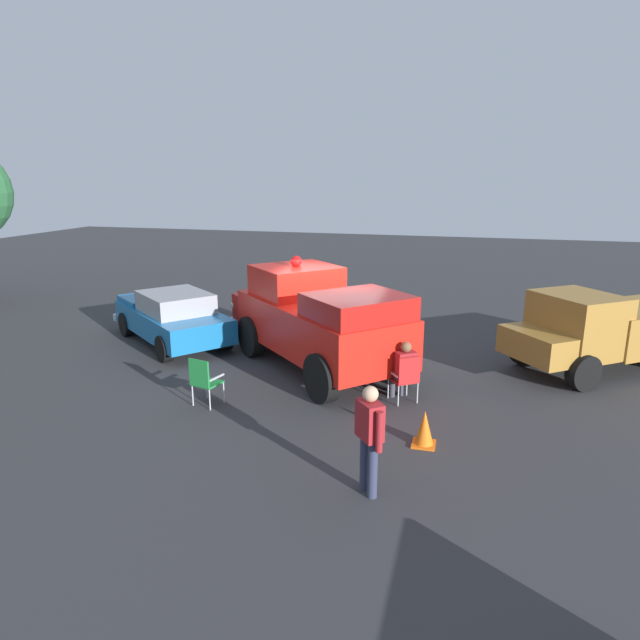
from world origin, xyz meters
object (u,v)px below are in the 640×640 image
object	(u,v)px
vintage_fire_truck	(315,318)
spectator_standing	(369,433)
lawn_chair_near_truck	(406,376)
lawn_chair_by_car	(203,379)
traffic_cone	(424,429)
classic_hot_rod	(172,316)
spectator_seated	(403,368)
parked_pickup	(604,329)

from	to	relation	value
vintage_fire_truck	spectator_standing	xyz separation A→B (m)	(5.17, 2.29, -0.23)
lawn_chair_near_truck	spectator_standing	bearing A→B (deg)	-1.93
vintage_fire_truck	spectator_standing	size ratio (longest dim) A/B	3.46
lawn_chair_near_truck	spectator_standing	xyz separation A→B (m)	(3.48, -0.12, 0.37)
lawn_chair_near_truck	lawn_chair_by_car	size ratio (longest dim) A/B	1.00
lawn_chair_by_car	traffic_cone	world-z (taller)	lawn_chair_by_car
vintage_fire_truck	classic_hot_rod	size ratio (longest dim) A/B	1.27
traffic_cone	spectator_seated	bearing A→B (deg)	-161.75
vintage_fire_truck	spectator_seated	xyz separation A→B (m)	(1.59, 2.32, -0.50)
vintage_fire_truck	traffic_cone	distance (m)	4.61
parked_pickup	lawn_chair_near_truck	distance (m)	5.40
spectator_standing	parked_pickup	bearing A→B (deg)	147.33
classic_hot_rod	lawn_chair_near_truck	distance (m)	7.22
vintage_fire_truck	classic_hot_rod	bearing A→B (deg)	-101.04
vintage_fire_truck	spectator_standing	distance (m)	5.66
classic_hot_rod	traffic_cone	distance (m)	8.48
parked_pickup	spectator_standing	bearing A→B (deg)	-32.67
lawn_chair_near_truck	classic_hot_rod	bearing A→B (deg)	-110.61
spectator_standing	traffic_cone	distance (m)	1.96
classic_hot_rod	spectator_seated	bearing A→B (deg)	69.97
parked_pickup	spectator_seated	distance (m)	5.40
classic_hot_rod	lawn_chair_near_truck	xyz separation A→B (m)	(2.54, 6.76, -0.16)
classic_hot_rod	lawn_chair_near_truck	bearing A→B (deg)	69.39
lawn_chair_near_truck	spectator_standing	world-z (taller)	spectator_standing
classic_hot_rod	parked_pickup	xyz separation A→B (m)	(-0.78, 11.01, 0.24)
lawn_chair_by_car	traffic_cone	size ratio (longest dim) A/B	1.61
spectator_seated	lawn_chair_by_car	bearing A→B (deg)	-70.34
parked_pickup	lawn_chair_by_car	bearing A→B (deg)	-60.62
spectator_standing	vintage_fire_truck	bearing A→B (deg)	-156.15
lawn_chair_near_truck	spectator_seated	size ratio (longest dim) A/B	0.79
spectator_seated	spectator_standing	distance (m)	3.60
classic_hot_rod	lawn_chair_by_car	world-z (taller)	classic_hot_rod
classic_hot_rod	lawn_chair_near_truck	world-z (taller)	classic_hot_rod
vintage_fire_truck	classic_hot_rod	distance (m)	4.46
vintage_fire_truck	spectator_seated	distance (m)	2.86
parked_pickup	lawn_chair_by_car	xyz separation A→B (m)	(4.57, -8.12, -0.40)
vintage_fire_truck	lawn_chair_by_car	bearing A→B (deg)	-26.62
classic_hot_rod	spectator_standing	size ratio (longest dim) A/B	2.73
spectator_standing	traffic_cone	world-z (taller)	spectator_standing
vintage_fire_truck	traffic_cone	bearing A→B (deg)	40.46
parked_pickup	lawn_chair_near_truck	world-z (taller)	parked_pickup
classic_hot_rod	traffic_cone	world-z (taller)	classic_hot_rod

